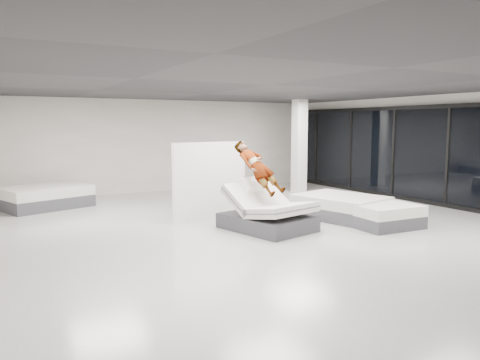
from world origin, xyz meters
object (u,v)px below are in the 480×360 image
(divider_panel, at_px, (210,180))
(flat_bed_left_far, at_px, (44,197))
(flat_bed_right_far, at_px, (341,207))
(flat_bed_right_near, at_px, (373,213))
(person, at_px, (258,177))
(hero_bed, at_px, (268,214))
(remote, at_px, (276,185))
(column, at_px, (299,146))

(divider_panel, height_order, flat_bed_left_far, divider_panel)
(flat_bed_right_far, xyz_separation_m, flat_bed_left_far, (-6.40, 5.16, 0.02))
(flat_bed_left_far, bearing_deg, flat_bed_right_near, -42.74)
(divider_panel, bearing_deg, person, -79.79)
(hero_bed, xyz_separation_m, person, (-0.07, 0.31, 0.82))
(flat_bed_left_far, bearing_deg, hero_bed, -52.91)
(flat_bed_left_far, bearing_deg, divider_panel, -45.95)
(remote, height_order, flat_bed_right_near, remote)
(divider_panel, bearing_deg, flat_bed_right_far, -36.70)
(hero_bed, height_order, flat_bed_right_near, hero_bed)
(remote, bearing_deg, flat_bed_left_far, 115.22)
(hero_bed, distance_m, flat_bed_left_far, 6.78)
(divider_panel, bearing_deg, hero_bed, -80.73)
(divider_panel, bearing_deg, flat_bed_left_far, 125.23)
(person, bearing_deg, divider_panel, 95.60)
(flat_bed_right_far, relative_size, flat_bed_left_far, 0.90)
(flat_bed_right_near, bearing_deg, column, 73.23)
(hero_bed, distance_m, divider_panel, 1.97)
(person, distance_m, divider_panel, 1.58)
(divider_panel, xyz_separation_m, flat_bed_right_near, (3.09, -2.47, -0.69))
(hero_bed, xyz_separation_m, flat_bed_right_far, (2.31, 0.25, -0.07))
(flat_bed_left_far, relative_size, column, 0.84)
(person, bearing_deg, flat_bed_right_near, -34.53)
(hero_bed, height_order, remote, hero_bed)
(divider_panel, xyz_separation_m, column, (4.67, 2.75, 0.64))
(person, distance_m, flat_bed_right_far, 2.55)
(remote, relative_size, flat_bed_right_far, 0.06)
(flat_bed_right_far, height_order, flat_bed_right_near, flat_bed_right_far)
(remote, height_order, flat_bed_left_far, remote)
(person, bearing_deg, hero_bed, -90.00)
(divider_panel, bearing_deg, flat_bed_right_near, -47.47)
(hero_bed, bearing_deg, remote, 4.55)
(person, xyz_separation_m, remote, (0.30, -0.29, -0.18))
(remote, height_order, column, column)
(hero_bed, height_order, divider_panel, divider_panel)
(flat_bed_right_near, bearing_deg, hero_bed, 164.64)
(remote, distance_m, flat_bed_right_near, 2.50)
(flat_bed_right_far, bearing_deg, person, 178.65)
(divider_panel, relative_size, flat_bed_left_far, 0.79)
(divider_panel, relative_size, flat_bed_right_near, 1.06)
(flat_bed_right_near, relative_size, flat_bed_left_far, 0.74)
(hero_bed, relative_size, column, 0.68)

